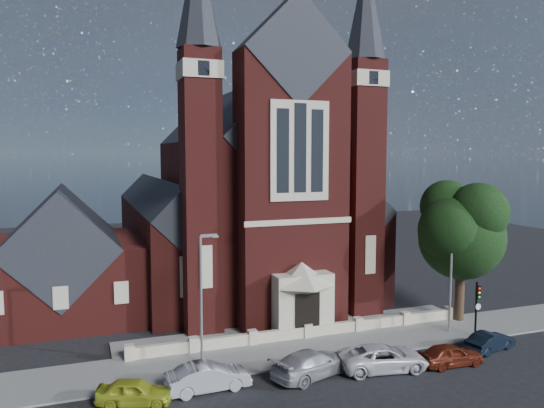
{
  "coord_description": "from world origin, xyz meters",
  "views": [
    {
      "loc": [
        -14.61,
        -26.28,
        12.78
      ],
      "look_at": [
        -0.59,
        12.0,
        8.93
      ],
      "focal_mm": 35.0,
      "sensor_mm": 36.0,
      "label": 1
    }
  ],
  "objects_px": {
    "street_lamp_right": "(452,270)",
    "traffic_signal": "(477,302)",
    "car_white_suv": "(383,358)",
    "car_silver_b": "(312,363)",
    "parish_hall": "(62,266)",
    "car_dark_red": "(451,355)",
    "street_lamp_left": "(202,293)",
    "car_navy": "(490,341)",
    "car_lime_van": "(134,392)",
    "car_silver_a": "(208,377)",
    "church": "(239,202)",
    "street_tree": "(465,232)"
  },
  "relations": [
    {
      "from": "car_lime_van",
      "to": "car_silver_a",
      "type": "xyz_separation_m",
      "value": [
        3.9,
        0.25,
        0.1
      ]
    },
    {
      "from": "street_lamp_right",
      "to": "traffic_signal",
      "type": "bearing_deg",
      "value": -59.99
    },
    {
      "from": "car_silver_a",
      "to": "car_dark_red",
      "type": "height_order",
      "value": "car_silver_a"
    },
    {
      "from": "church",
      "to": "car_silver_a",
      "type": "xyz_separation_m",
      "value": [
        -8.36,
        -22.07,
        -7.43
      ]
    },
    {
      "from": "street_lamp_left",
      "to": "street_lamp_right",
      "type": "distance_m",
      "value": 18.0
    },
    {
      "from": "traffic_signal",
      "to": "street_tree",
      "type": "bearing_deg",
      "value": 64.05
    },
    {
      "from": "traffic_signal",
      "to": "car_lime_van",
      "type": "bearing_deg",
      "value": -175.56
    },
    {
      "from": "car_dark_red",
      "to": "street_lamp_left",
      "type": "bearing_deg",
      "value": 73.53
    },
    {
      "from": "street_tree",
      "to": "street_lamp_left",
      "type": "distance_m",
      "value": 20.71
    },
    {
      "from": "street_lamp_left",
      "to": "car_silver_a",
      "type": "xyz_separation_m",
      "value": [
        -0.45,
        -3.13,
        -3.85
      ]
    },
    {
      "from": "church",
      "to": "traffic_signal",
      "type": "relative_size",
      "value": 8.72
    },
    {
      "from": "parish_hall",
      "to": "car_silver_a",
      "type": "xyz_separation_m",
      "value": [
        7.64,
        -17.13,
        -3.26
      ]
    },
    {
      "from": "street_lamp_left",
      "to": "car_lime_van",
      "type": "relative_size",
      "value": 2.1
    },
    {
      "from": "traffic_signal",
      "to": "car_silver_a",
      "type": "bearing_deg",
      "value": -175.4
    },
    {
      "from": "street_lamp_left",
      "to": "car_navy",
      "type": "xyz_separation_m",
      "value": [
        18.17,
        -3.71,
        -3.98
      ]
    },
    {
      "from": "parish_hall",
      "to": "car_silver_a",
      "type": "height_order",
      "value": "parish_hall"
    },
    {
      "from": "street_lamp_right",
      "to": "car_silver_b",
      "type": "xyz_separation_m",
      "value": [
        -12.39,
        -3.37,
        -3.84
      ]
    },
    {
      "from": "street_tree",
      "to": "car_dark_red",
      "type": "xyz_separation_m",
      "value": [
        -6.38,
        -6.56,
        -6.28
      ]
    },
    {
      "from": "street_lamp_left",
      "to": "car_dark_red",
      "type": "bearing_deg",
      "value": -18.94
    },
    {
      "from": "church",
      "to": "street_lamp_left",
      "type": "xyz_separation_m",
      "value": [
        -7.91,
        -18.94,
        -3.59
      ]
    },
    {
      "from": "car_silver_a",
      "to": "car_navy",
      "type": "xyz_separation_m",
      "value": [
        18.62,
        -0.58,
        -0.13
      ]
    },
    {
      "from": "parish_hall",
      "to": "car_silver_a",
      "type": "distance_m",
      "value": 19.04
    },
    {
      "from": "car_lime_van",
      "to": "car_silver_b",
      "type": "height_order",
      "value": "car_silver_b"
    },
    {
      "from": "car_white_suv",
      "to": "parish_hall",
      "type": "bearing_deg",
      "value": 54.05
    },
    {
      "from": "car_white_suv",
      "to": "street_lamp_right",
      "type": "bearing_deg",
      "value": -54.55
    },
    {
      "from": "street_lamp_left",
      "to": "car_silver_b",
      "type": "relative_size",
      "value": 1.54
    },
    {
      "from": "street_lamp_right",
      "to": "car_lime_van",
      "type": "bearing_deg",
      "value": -171.4
    },
    {
      "from": "street_tree",
      "to": "car_silver_b",
      "type": "height_order",
      "value": "street_tree"
    },
    {
      "from": "parish_hall",
      "to": "car_dark_red",
      "type": "bearing_deg",
      "value": -40.31
    },
    {
      "from": "street_lamp_left",
      "to": "car_dark_red",
      "type": "height_order",
      "value": "street_lamp_left"
    },
    {
      "from": "traffic_signal",
      "to": "car_silver_b",
      "type": "relative_size",
      "value": 0.76
    },
    {
      "from": "church",
      "to": "car_lime_van",
      "type": "distance_m",
      "value": 26.56
    },
    {
      "from": "street_tree",
      "to": "car_white_suv",
      "type": "xyz_separation_m",
      "value": [
        -10.54,
        -5.71,
        -6.21
      ]
    },
    {
      "from": "church",
      "to": "street_lamp_left",
      "type": "height_order",
      "value": "church"
    },
    {
      "from": "street_tree",
      "to": "car_white_suv",
      "type": "distance_m",
      "value": 13.5
    },
    {
      "from": "car_silver_b",
      "to": "car_navy",
      "type": "xyz_separation_m",
      "value": [
        12.56,
        -0.34,
        -0.14
      ]
    },
    {
      "from": "street_lamp_right",
      "to": "traffic_signal",
      "type": "relative_size",
      "value": 2.02
    },
    {
      "from": "street_lamp_left",
      "to": "traffic_signal",
      "type": "xyz_separation_m",
      "value": [
        18.91,
        -1.57,
        -2.02
      ]
    },
    {
      "from": "street_tree",
      "to": "street_lamp_right",
      "type": "height_order",
      "value": "street_tree"
    },
    {
      "from": "street_lamp_right",
      "to": "car_white_suv",
      "type": "relative_size",
      "value": 1.49
    },
    {
      "from": "street_lamp_right",
      "to": "car_white_suv",
      "type": "height_order",
      "value": "street_lamp_right"
    },
    {
      "from": "street_lamp_left",
      "to": "street_lamp_right",
      "type": "height_order",
      "value": "same"
    },
    {
      "from": "parish_hall",
      "to": "car_white_suv",
      "type": "relative_size",
      "value": 2.25
    },
    {
      "from": "street_lamp_right",
      "to": "car_navy",
      "type": "bearing_deg",
      "value": -87.37
    },
    {
      "from": "street_lamp_right",
      "to": "traffic_signal",
      "type": "xyz_separation_m",
      "value": [
        0.91,
        -1.57,
        -2.02
      ]
    },
    {
      "from": "car_silver_b",
      "to": "car_navy",
      "type": "height_order",
      "value": "car_silver_b"
    },
    {
      "from": "street_lamp_left",
      "to": "car_navy",
      "type": "height_order",
      "value": "street_lamp_left"
    },
    {
      "from": "car_silver_a",
      "to": "car_navy",
      "type": "relative_size",
      "value": 1.21
    },
    {
      "from": "street_lamp_right",
      "to": "street_tree",
      "type": "bearing_deg",
      "value": 34.26
    },
    {
      "from": "street_lamp_left",
      "to": "car_dark_red",
      "type": "relative_size",
      "value": 2.02
    }
  ]
}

